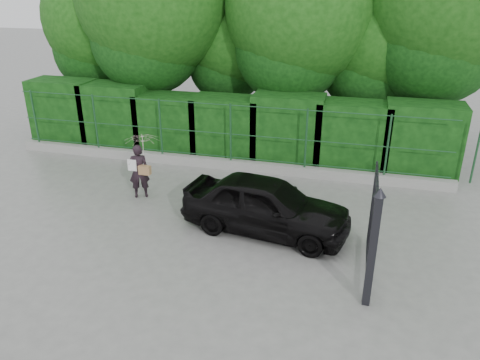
# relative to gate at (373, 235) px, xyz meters

# --- Properties ---
(ground) EXTENTS (80.00, 80.00, 0.00)m
(ground) POSITION_rel_gate_xyz_m (-4.60, 0.72, -1.19)
(ground) COLOR gray
(kerb) EXTENTS (14.00, 0.25, 0.30)m
(kerb) POSITION_rel_gate_xyz_m (-4.60, 5.22, -1.04)
(kerb) COLOR #9E9E99
(kerb) RESTS_ON ground
(fence) EXTENTS (14.13, 0.06, 1.80)m
(fence) POSITION_rel_gate_xyz_m (-4.38, 5.22, 0.01)
(fence) COLOR #1B4926
(fence) RESTS_ON kerb
(hedge) EXTENTS (14.20, 1.20, 2.28)m
(hedge) POSITION_rel_gate_xyz_m (-4.62, 6.22, -0.10)
(hedge) COLOR black
(hedge) RESTS_ON ground
(trees) EXTENTS (17.10, 6.15, 8.08)m
(trees) POSITION_rel_gate_xyz_m (-3.46, 8.46, 3.43)
(trees) COLOR black
(trees) RESTS_ON ground
(gate) EXTENTS (0.22, 2.33, 2.36)m
(gate) POSITION_rel_gate_xyz_m (0.00, 0.00, 0.00)
(gate) COLOR black
(gate) RESTS_ON ground
(woman) EXTENTS (0.93, 0.94, 1.78)m
(woman) POSITION_rel_gate_xyz_m (-5.95, 2.72, -0.01)
(woman) COLOR black
(woman) RESTS_ON ground
(car) EXTENTS (4.14, 2.16, 1.34)m
(car) POSITION_rel_gate_xyz_m (-2.35, 1.72, -0.51)
(car) COLOR black
(car) RESTS_ON ground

